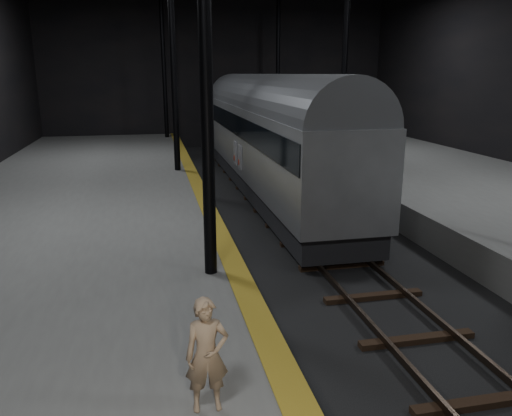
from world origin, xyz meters
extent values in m
plane|color=black|center=(0.00, 0.00, 0.00)|extent=(44.00, 44.00, 0.00)
cube|color=#535451|center=(-7.50, 0.00, 0.50)|extent=(9.00, 43.80, 1.00)
cube|color=olive|center=(-3.25, 0.00, 1.00)|extent=(0.50, 43.80, 0.01)
cube|color=#3F3328|center=(-0.72, 0.00, 0.17)|extent=(0.08, 43.00, 0.14)
cube|color=#3F3328|center=(0.72, 0.00, 0.17)|extent=(0.08, 43.00, 0.14)
cube|color=black|center=(0.00, 0.00, 0.06)|extent=(2.40, 42.00, 0.12)
cylinder|color=black|center=(-3.80, -4.00, 6.00)|extent=(0.26, 0.26, 10.00)
cylinder|color=black|center=(-3.80, 8.00, 6.00)|extent=(0.26, 0.26, 10.00)
cylinder|color=black|center=(3.80, 8.00, 6.00)|extent=(0.26, 0.26, 10.00)
cylinder|color=black|center=(-3.80, 20.00, 6.00)|extent=(0.26, 0.26, 10.00)
cylinder|color=black|center=(3.80, 20.00, 6.00)|extent=(0.26, 0.26, 10.00)
cube|color=#929599|center=(0.00, 6.82, 2.38)|extent=(2.70, 18.63, 2.79)
cube|color=black|center=(0.00, 6.82, 0.62)|extent=(2.47, 18.26, 0.79)
cube|color=black|center=(0.00, 6.82, 3.03)|extent=(2.76, 18.35, 0.84)
cylinder|color=slate|center=(0.00, 6.82, 3.77)|extent=(2.65, 18.44, 2.65)
cube|color=black|center=(0.00, 0.30, 0.28)|extent=(1.68, 2.05, 0.33)
cube|color=black|center=(0.00, 13.34, 0.28)|extent=(1.68, 2.05, 0.33)
cube|color=silver|center=(-1.38, 5.89, 1.82)|extent=(0.04, 0.70, 0.98)
cube|color=silver|center=(-1.38, 7.01, 1.82)|extent=(0.04, 0.70, 0.98)
cylinder|color=#A72814|center=(-1.40, 6.06, 1.58)|extent=(0.03, 0.24, 0.24)
cylinder|color=#A72814|center=(-1.40, 7.18, 1.58)|extent=(0.03, 0.24, 0.24)
imported|color=#95785B|center=(-4.38, -8.46, 1.75)|extent=(0.55, 0.36, 1.50)
camera|label=1|loc=(-4.92, -13.94, 5.11)|focal=35.00mm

